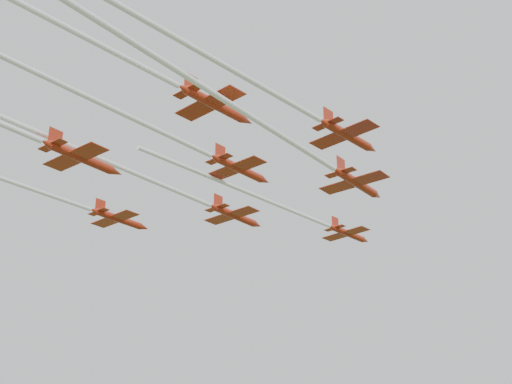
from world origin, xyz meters
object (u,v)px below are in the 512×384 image
at_px(jet_row2_right, 286,138).
at_px(jet_row4_left, 15,129).
at_px(jet_row2_left, 161,184).
at_px(jet_lead, 304,216).
at_px(jet_row3_right, 286,101).
at_px(jet_row4_right, 78,33).
at_px(jet_row3_left, 10,181).
at_px(jet_row3_mid, 175,138).

relative_size(jet_row2_right, jet_row4_left, 1.38).
xyz_separation_m(jet_row2_left, jet_row4_left, (-4.14, -23.18, -1.76)).
xyz_separation_m(jet_lead, jet_row4_left, (-18.13, -40.81, -0.93)).
distance_m(jet_row3_right, jet_row4_left, 30.80).
relative_size(jet_row2_left, jet_row4_left, 1.32).
bearing_deg(jet_row2_right, jet_row4_left, -136.65).
height_order(jet_row4_left, jet_row4_right, jet_row4_right).
xyz_separation_m(jet_row3_left, jet_row3_right, (40.10, -2.17, 0.41)).
bearing_deg(jet_row3_left, jet_row4_left, -29.69).
distance_m(jet_row3_left, jet_row4_left, 14.51).
bearing_deg(jet_row4_right, jet_lead, 104.16).
bearing_deg(jet_row4_left, jet_row2_right, 44.62).
distance_m(jet_lead, jet_row3_mid, 29.03).
bearing_deg(jet_row3_left, jet_row3_mid, 19.59).
distance_m(jet_row3_left, jet_row3_mid, 23.93).
distance_m(jet_row3_left, jet_row3_right, 40.16).
relative_size(jet_lead, jet_row2_left, 0.76).
height_order(jet_row3_right, jet_row4_left, jet_row4_left).
xyz_separation_m(jet_row3_right, jet_row4_right, (-13.78, -16.93, 1.84)).
distance_m(jet_row3_left, jet_row4_right, 32.60).
bearing_deg(jet_row4_right, jet_row2_left, 126.86).
bearing_deg(jet_row4_left, jet_row3_left, 148.65).
bearing_deg(jet_row2_left, jet_row4_left, -86.30).
bearing_deg(jet_row3_left, jet_row2_right, 23.89).
bearing_deg(jet_row3_left, jet_row2_left, 56.68).
distance_m(jet_row2_left, jet_row3_right, 29.81).
bearing_deg(jet_row2_right, jet_row2_left, 173.82).
height_order(jet_row2_left, jet_row4_right, jet_row4_right).
distance_m(jet_row3_right, jet_row4_right, 21.91).
bearing_deg(jet_row3_right, jet_row2_right, 131.37).
height_order(jet_row2_left, jet_row2_right, jet_row2_left).
bearing_deg(jet_row3_right, jet_row4_left, -147.79).
bearing_deg(jet_row3_right, jet_row2_left, 166.50).
relative_size(jet_lead, jet_row3_mid, 0.93).
relative_size(jet_lead, jet_row3_left, 0.72).
bearing_deg(jet_lead, jet_row4_right, -74.96).
relative_size(jet_row2_right, jet_row4_right, 0.98).
bearing_deg(jet_row2_left, jet_lead, 65.42).
bearing_deg(jet_lead, jet_row2_right, -54.56).
relative_size(jet_row3_left, jet_row4_left, 1.40).
height_order(jet_row2_left, jet_row3_right, jet_row2_left).
distance_m(jet_row2_left, jet_row4_right, 34.22).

